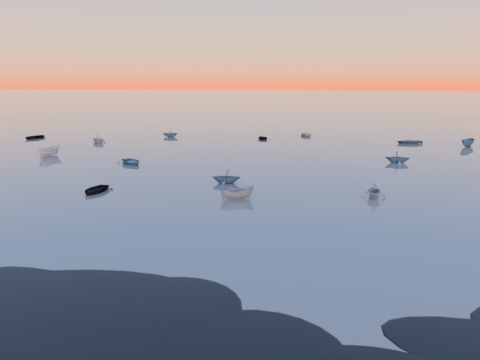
# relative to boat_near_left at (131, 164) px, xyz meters

# --- Properties ---
(ground) EXTENTS (600.00, 600.00, 0.00)m
(ground) POSITION_rel_boat_near_left_xyz_m (17.97, 59.27, 0.00)
(ground) COLOR #6A5F58
(ground) RESTS_ON ground
(mud_lobes) EXTENTS (140.00, 6.00, 0.07)m
(mud_lobes) POSITION_rel_boat_near_left_xyz_m (17.97, -41.73, 0.01)
(mud_lobes) COLOR black
(mud_lobes) RESTS_ON ground
(moored_fleet) EXTENTS (124.00, 58.00, 1.20)m
(moored_fleet) POSITION_rel_boat_near_left_xyz_m (17.97, 12.27, 0.00)
(moored_fleet) COLOR beige
(moored_fleet) RESTS_ON ground
(boat_near_left) EXTENTS (4.62, 4.48, 1.14)m
(boat_near_left) POSITION_rel_boat_near_left_xyz_m (0.00, 0.00, 0.00)
(boat_near_left) COLOR #3D5F74
(boat_near_left) RESTS_ON ground
(boat_near_center) EXTENTS (2.65, 3.88, 1.24)m
(boat_near_center) POSITION_rel_boat_near_left_xyz_m (18.59, -16.73, 0.00)
(boat_near_center) COLOR gray
(boat_near_center) RESTS_ON ground
(boat_near_right) EXTENTS (3.29, 1.49, 1.15)m
(boat_near_right) POSITION_rel_boat_near_left_xyz_m (32.62, -13.71, 0.00)
(boat_near_right) COLOR gray
(boat_near_right) RESTS_ON ground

